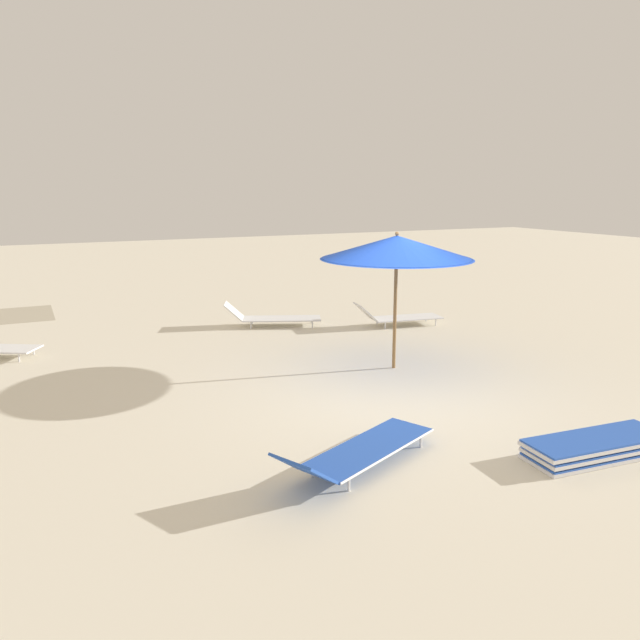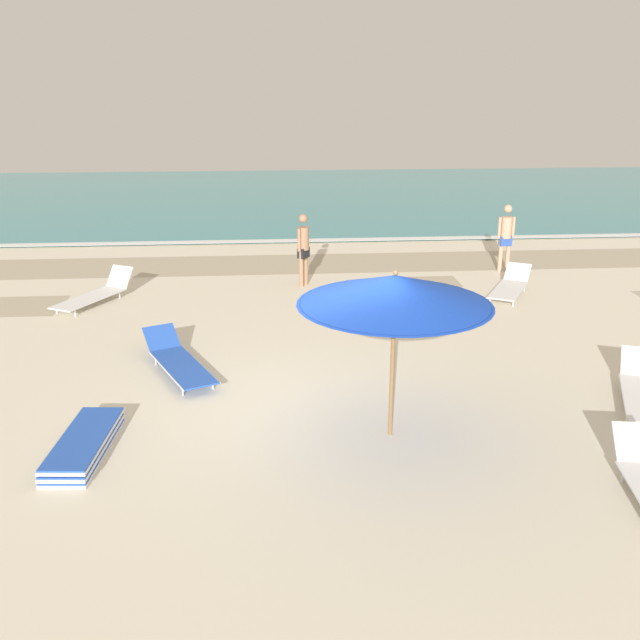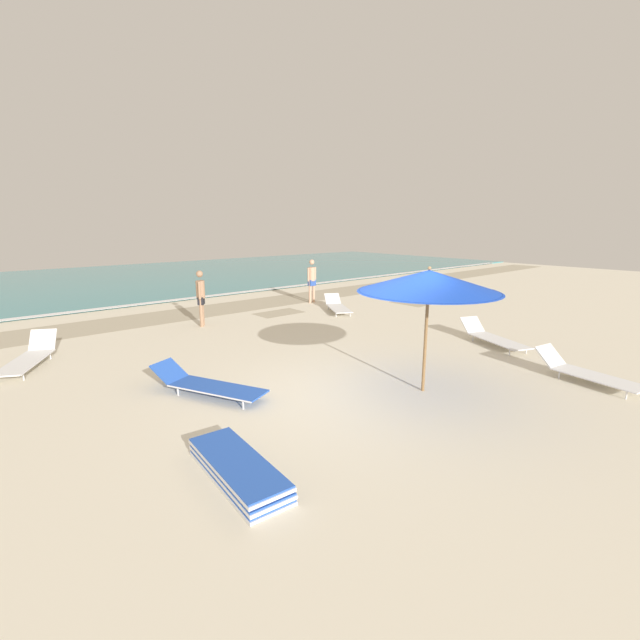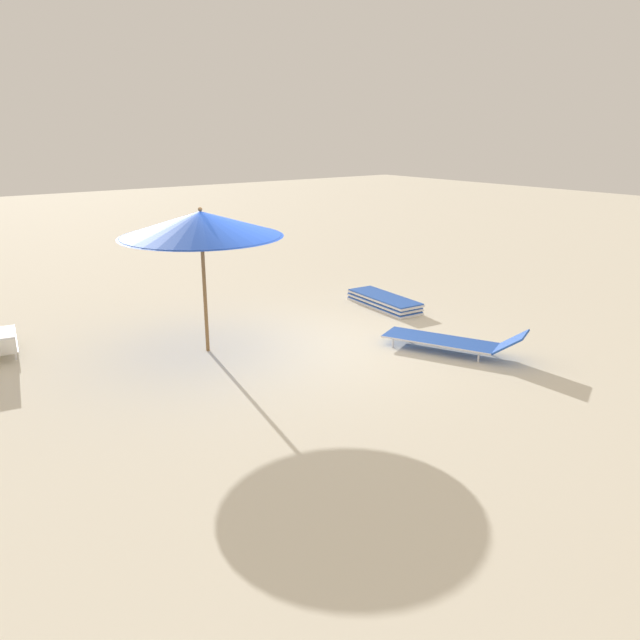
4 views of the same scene
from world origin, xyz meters
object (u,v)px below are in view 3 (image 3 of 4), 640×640
(sun_lounger_under_umbrella, at_px, (493,337))
(beachgoer_wading_adult, at_px, (201,295))
(sun_lounger_near_water_left, at_px, (208,385))
(sun_lounger_mid_beach_solo, at_px, (587,372))
(sun_lounger_near_water_right, at_px, (28,357))
(sun_lounger_beside_umbrella, at_px, (337,306))
(lounger_stack, at_px, (238,469))
(beachgoer_shoreline_child, at_px, (312,278))
(beach_umbrella, at_px, (429,281))

(sun_lounger_under_umbrella, xyz_separation_m, beachgoer_wading_adult, (-4.90, 7.11, 0.79))
(sun_lounger_under_umbrella, relative_size, sun_lounger_near_water_left, 0.95)
(sun_lounger_near_water_left, height_order, sun_lounger_mid_beach_solo, sun_lounger_mid_beach_solo)
(sun_lounger_under_umbrella, distance_m, sun_lounger_mid_beach_solo, 2.91)
(sun_lounger_near_water_right, distance_m, beachgoer_wading_adult, 4.95)
(sun_lounger_near_water_left, xyz_separation_m, sun_lounger_near_water_right, (-2.31, 4.18, 0.01))
(sun_lounger_beside_umbrella, bearing_deg, beachgoer_wading_adult, -163.52)
(beachgoer_wading_adult, bearing_deg, sun_lounger_beside_umbrella, -67.84)
(sun_lounger_near_water_left, bearing_deg, sun_lounger_mid_beach_solo, -60.51)
(lounger_stack, bearing_deg, beachgoer_shoreline_child, 50.44)
(beachgoer_wading_adult, bearing_deg, beachgoer_shoreline_child, -44.27)
(lounger_stack, xyz_separation_m, beachgoer_wading_adult, (3.42, 8.03, 0.88))
(sun_lounger_mid_beach_solo, bearing_deg, beachgoer_wading_adult, 120.32)
(sun_lounger_near_water_left, bearing_deg, beach_umbrella, -62.50)
(sun_lounger_under_umbrella, bearing_deg, sun_lounger_mid_beach_solo, -92.09)
(sun_lounger_under_umbrella, height_order, beachgoer_shoreline_child, beachgoer_shoreline_child)
(lounger_stack, bearing_deg, sun_lounger_near_water_right, 105.67)
(lounger_stack, xyz_separation_m, sun_lounger_under_umbrella, (8.32, 0.92, 0.09))
(beach_umbrella, distance_m, sun_lounger_beside_umbrella, 8.00)
(sun_lounger_mid_beach_solo, bearing_deg, sun_lounger_beside_umbrella, 92.30)
(sun_lounger_beside_umbrella, relative_size, sun_lounger_mid_beach_solo, 1.03)
(beach_umbrella, bearing_deg, sun_lounger_under_umbrella, 9.93)
(beachgoer_shoreline_child, bearing_deg, sun_lounger_near_water_right, 8.83)
(beach_umbrella, xyz_separation_m, beachgoer_wading_adult, (-0.80, 7.83, -1.14))
(beachgoer_wading_adult, relative_size, beachgoer_shoreline_child, 1.00)
(beach_umbrella, xyz_separation_m, sun_lounger_near_water_right, (-5.56, 6.73, -1.92))
(beach_umbrella, height_order, beachgoer_shoreline_child, beach_umbrella)
(beachgoer_wading_adult, distance_m, beachgoer_shoreline_child, 5.39)
(beach_umbrella, relative_size, beachgoer_shoreline_child, 1.50)
(sun_lounger_mid_beach_solo, bearing_deg, beachgoer_shoreline_child, 90.96)
(sun_lounger_beside_umbrella, relative_size, beachgoer_shoreline_child, 1.22)
(sun_lounger_near_water_right, bearing_deg, beach_umbrella, -22.00)
(sun_lounger_beside_umbrella, bearing_deg, beachgoer_shoreline_child, 106.04)
(sun_lounger_near_water_left, relative_size, beachgoer_shoreline_child, 1.35)
(sun_lounger_near_water_right, relative_size, sun_lounger_mid_beach_solo, 1.06)
(sun_lounger_beside_umbrella, distance_m, sun_lounger_near_water_left, 8.33)
(lounger_stack, bearing_deg, beach_umbrella, 7.46)
(sun_lounger_near_water_left, xyz_separation_m, beachgoer_shoreline_child, (7.77, 6.21, 0.79))
(sun_lounger_near_water_left, bearing_deg, lounger_stack, -133.77)
(sun_lounger_near_water_right, bearing_deg, beachgoer_shoreline_child, 39.81)
(lounger_stack, xyz_separation_m, sun_lounger_near_water_right, (-1.35, 6.93, 0.10))
(sun_lounger_mid_beach_solo, relative_size, beachgoer_shoreline_child, 1.19)
(sun_lounger_beside_umbrella, bearing_deg, sun_lounger_near_water_right, -150.25)
(sun_lounger_near_water_left, bearing_deg, sun_lounger_under_umbrella, -38.42)
(beach_umbrella, height_order, sun_lounger_mid_beach_solo, beach_umbrella)
(beach_umbrella, distance_m, sun_lounger_mid_beach_solo, 3.96)
(sun_lounger_mid_beach_solo, bearing_deg, beach_umbrella, 155.96)
(lounger_stack, xyz_separation_m, beachgoer_shoreline_child, (8.73, 8.96, 0.88))
(sun_lounger_near_water_left, height_order, beachgoer_wading_adult, beachgoer_wading_adult)
(sun_lounger_near_water_left, relative_size, sun_lounger_near_water_right, 1.07)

